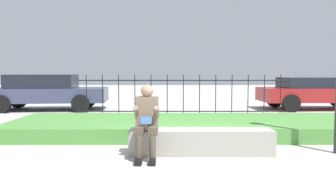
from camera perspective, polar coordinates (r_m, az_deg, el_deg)
name	(u,v)px	position (r m, az deg, el deg)	size (l,w,h in m)	color
ground_plane	(192,154)	(5.94, 4.25, -10.26)	(60.00, 60.00, 0.00)	#B2AFA8
stone_bench	(199,143)	(5.91, 5.48, -8.40)	(2.53, 0.50, 0.44)	gray
person_seated_reader	(145,119)	(5.52, -4.00, -4.21)	(0.42, 0.73, 1.24)	black
grass_berm	(186,126)	(7.88, 3.09, -5.54)	(8.30, 2.63, 0.32)	#4C893D
iron_fence	(182,97)	(9.81, 2.41, -0.37)	(6.30, 0.03, 1.37)	black
car_parked_right	(313,92)	(13.91, 23.97, 0.43)	(4.33, 1.96, 1.24)	maroon
car_parked_left	(44,91)	(13.27, -20.75, 0.55)	(4.56, 2.11, 1.36)	#383D56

